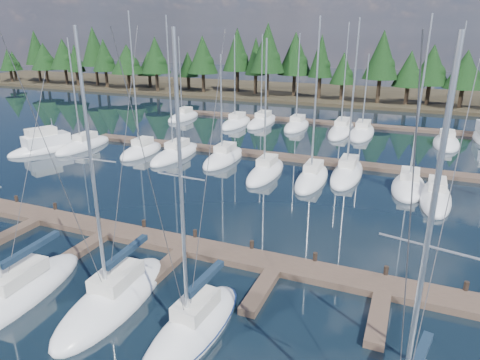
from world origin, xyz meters
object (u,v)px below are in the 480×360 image
at_px(front_sailboat_2, 14,296).
at_px(front_sailboat_4, 193,328).
at_px(main_dock, 183,251).
at_px(front_sailboat_3, 114,298).
at_px(motor_yacht_left, 47,146).

relative_size(front_sailboat_2, front_sailboat_4, 0.85).
bearing_deg(front_sailboat_2, main_dock, 54.06).
bearing_deg(front_sailboat_4, front_sailboat_3, 173.99).
bearing_deg(motor_yacht_left, main_dock, -29.76).
distance_m(front_sailboat_2, front_sailboat_4, 9.84).
xyz_separation_m(front_sailboat_3, front_sailboat_4, (4.86, -0.51, 0.01)).
distance_m(front_sailboat_2, motor_yacht_left, 31.28).
xyz_separation_m(main_dock, front_sailboat_3, (-0.69, -5.87, 0.09)).
height_order(front_sailboat_2, front_sailboat_3, front_sailboat_3).
bearing_deg(front_sailboat_3, main_dock, 83.25).
relative_size(main_dock, front_sailboat_3, 3.09).
distance_m(main_dock, front_sailboat_2, 9.50).
xyz_separation_m(main_dock, front_sailboat_4, (4.17, -6.38, 0.10)).
bearing_deg(front_sailboat_2, front_sailboat_3, 20.50).
height_order(front_sailboat_2, motor_yacht_left, front_sailboat_2).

